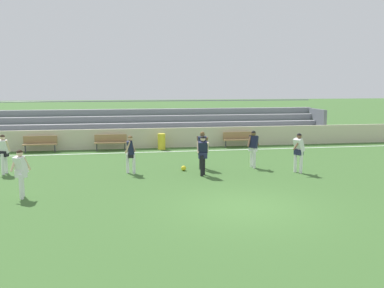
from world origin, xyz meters
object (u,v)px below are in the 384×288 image
bench_far_left (40,142)px  player_white_deep_cover (21,170)px  trash_bin (162,142)px  player_white_pressing_high (299,149)px  player_dark_trailing_run (202,147)px  bench_near_bin (111,141)px  bleacher_stand (126,125)px  soccer_ball (184,168)px  player_white_dropping_back (3,151)px  player_dark_overlapping (130,151)px  bench_near_wall_gap (238,138)px  player_dark_wide_left (203,152)px  player_dark_on_ball (253,146)px

bench_far_left → player_white_deep_cover: player_white_deep_cover is taller
trash_bin → player_white_pressing_high: size_ratio=0.54×
player_dark_trailing_run → bench_near_bin: bearing=125.8°
bleacher_stand → soccer_ball: size_ratio=117.17×
trash_bin → player_white_dropping_back: (-7.11, -5.34, 0.54)m
player_white_dropping_back → player_dark_overlapping: player_white_dropping_back is taller
bench_near_bin → soccer_ball: bearing=-61.3°
bleacher_stand → player_dark_trailing_run: size_ratio=15.35×
bleacher_stand → trash_bin: 3.53m
bench_far_left → player_white_deep_cover: bearing=-82.7°
soccer_ball → bench_far_left: bearing=139.7°
player_dark_trailing_run → player_white_pressing_high: size_ratio=0.99×
soccer_ball → player_dark_trailing_run: bearing=15.5°
bench_near_wall_gap → player_white_deep_cover: player_white_deep_cover is taller
player_dark_wide_left → soccer_ball: bearing=122.3°
player_dark_wide_left → player_dark_on_ball: bearing=24.8°
bench_near_bin → player_dark_trailing_run: size_ratio=1.07×
bench_far_left → player_white_deep_cover: (1.20, -9.40, 0.42)m
bench_near_bin → bench_far_left: bearing=180.0°
bench_near_bin → trash_bin: trash_bin is taller
player_white_dropping_back → soccer_ball: bearing=-4.3°
player_dark_on_ball → player_white_dropping_back: player_dark_on_ball is taller
player_dark_trailing_run → player_white_dropping_back: player_dark_trailing_run is taller
trash_bin → player_white_deep_cover: 10.79m
player_dark_wide_left → player_white_deep_cover: player_dark_wide_left is taller
bleacher_stand → player_white_dropping_back: (-5.14, -8.19, -0.14)m
player_dark_trailing_run → player_white_deep_cover: bearing=-152.2°
player_white_deep_cover → player_white_pressing_high: bearing=11.5°
player_dark_wide_left → player_dark_overlapping: size_ratio=1.02×
player_dark_trailing_run → player_dark_on_ball: (2.31, -0.11, 0.00)m
player_dark_trailing_run → soccer_ball: 1.27m
bench_near_bin → player_white_dropping_back: size_ratio=1.07×
bench_far_left → bleacher_stand: bearing=29.8°
bench_near_wall_gap → player_dark_wide_left: player_dark_wide_left is taller
player_dark_trailing_run → player_white_pressing_high: bearing=-20.1°
player_white_deep_cover → player_dark_overlapping: 4.84m
bench_far_left → player_dark_trailing_run: player_dark_trailing_run is taller
bleacher_stand → player_white_pressing_high: size_ratio=15.16×
bleacher_stand → soccer_ball: bleacher_stand is taller
bench_far_left → trash_bin: trash_bin is taller
bench_near_wall_gap → player_dark_wide_left: (-3.51, -7.08, 0.43)m
bench_far_left → soccer_ball: 9.36m
player_dark_wide_left → player_dark_overlapping: bearing=163.6°
bench_far_left → player_dark_trailing_run: (8.01, -5.80, 0.46)m
trash_bin → soccer_ball: 5.94m
player_white_pressing_high → player_white_dropping_back: player_white_pressing_high is taller
trash_bin → player_white_dropping_back: size_ratio=0.55×
player_white_pressing_high → bleacher_stand: bearing=125.8°
bleacher_stand → bench_near_bin: bearing=-108.5°
player_dark_trailing_run → player_white_dropping_back: size_ratio=1.00×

